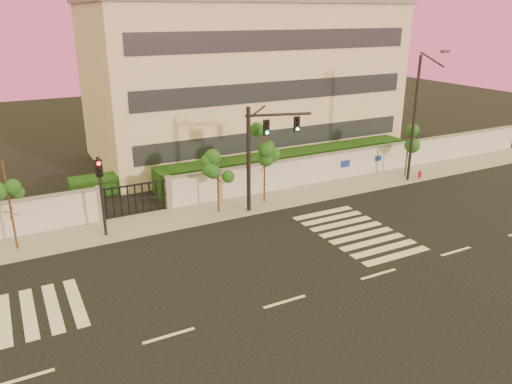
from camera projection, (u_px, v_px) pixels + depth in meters
The scene contains 14 objects.
ground at pixel (285, 302), 20.69m from camera, with size 120.00×120.00×0.00m, color black.
sidewalk at pixel (194, 215), 29.42m from camera, with size 60.00×3.00×0.15m, color gray.
perimeter_wall at pixel (186, 191), 30.38m from camera, with size 60.00×0.36×2.20m.
hedge_row at pixel (187, 180), 33.21m from camera, with size 41.00×4.25×1.80m.
institutional_building at pixel (244, 79), 40.86m from camera, with size 24.40×12.40×12.25m.
road_markings at pixel (214, 271), 23.13m from camera, with size 57.00×7.62×0.02m.
street_tree_c at pixel (7, 185), 23.94m from camera, with size 1.31×1.04×4.75m.
street_tree_d at pixel (218, 170), 28.81m from camera, with size 1.40×1.11×3.68m.
street_tree_e at pixel (265, 144), 30.13m from camera, with size 1.38×1.10×5.18m.
street_tree_f at pixel (409, 137), 35.12m from camera, with size 1.36×1.08×4.16m.
traffic_signal_main at pixel (261, 146), 28.90m from camera, with size 3.97×1.29×6.37m.
traffic_signal_secondary at pixel (101, 187), 25.65m from camera, with size 0.35×0.34×4.47m.
streetlight_east at pixel (417, 113), 33.57m from camera, with size 0.55×2.20×9.13m.
fire_hydrant at pixel (420, 175), 35.72m from camera, with size 0.27×0.25×0.68m.
Camera 1 is at (-9.36, -15.33, 11.31)m, focal length 35.00 mm.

